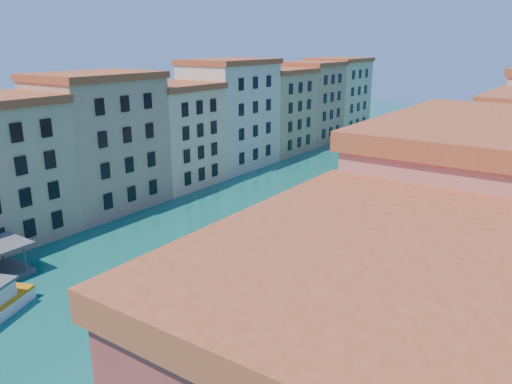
# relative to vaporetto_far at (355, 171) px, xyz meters

# --- Properties ---
(left_bank_palazzos) EXTENTS (12.80, 128.40, 21.00)m
(left_bank_palazzos) POSITION_rel_vaporetto_far_xyz_m (-24.48, -12.20, 8.40)
(left_bank_palazzos) COLOR beige
(left_bank_palazzos) RESTS_ON ground
(quay) EXTENTS (4.00, 140.00, 1.00)m
(quay) POSITION_rel_vaporetto_far_xyz_m (23.52, -11.87, -0.80)
(quay) COLOR gray
(quay) RESTS_ON ground
(restaurant_awnings) EXTENTS (3.20, 44.55, 3.12)m
(restaurant_awnings) POSITION_rel_vaporetto_far_xyz_m (23.71, -53.87, 1.69)
(restaurant_awnings) COLOR maroon
(restaurant_awnings) RESTS_ON ground
(mooring_poles_right) EXTENTS (1.44, 54.24, 3.20)m
(mooring_poles_right) POSITION_rel_vaporetto_far_xyz_m (20.62, -48.07, -0.00)
(mooring_poles_right) COLOR brown
(mooring_poles_right) RESTS_ON ground
(vaporetto_far) EXTENTS (8.83, 19.94, 2.89)m
(vaporetto_far) POSITION_rel_vaporetto_far_xyz_m (0.00, 0.00, 0.00)
(vaporetto_far) COLOR silver
(vaporetto_far) RESTS_ON ground
(gondola_fore) EXTENTS (3.24, 11.46, 2.30)m
(gondola_fore) POSITION_rel_vaporetto_far_xyz_m (2.25, -39.42, -0.91)
(gondola_fore) COLOR black
(gondola_fore) RESTS_ON ground
(gondola_right) EXTENTS (1.78, 10.89, 2.17)m
(gondola_right) POSITION_rel_vaporetto_far_xyz_m (16.33, -53.28, -0.89)
(gondola_right) COLOR black
(gondola_right) RESTS_ON ground
(gondola_far) EXTENTS (1.73, 10.97, 1.55)m
(gondola_far) POSITION_rel_vaporetto_far_xyz_m (12.03, -15.45, -0.98)
(gondola_far) COLOR black
(gondola_far) RESTS_ON ground
(motorboat_mid) EXTENTS (3.52, 7.31, 1.45)m
(motorboat_mid) POSITION_rel_vaporetto_far_xyz_m (5.26, -28.25, -0.74)
(motorboat_mid) COLOR white
(motorboat_mid) RESTS_ON ground
(motorboat_far) EXTENTS (3.16, 6.55, 1.30)m
(motorboat_far) POSITION_rel_vaporetto_far_xyz_m (2.79, 5.92, -0.80)
(motorboat_far) COLOR silver
(motorboat_far) RESTS_ON ground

